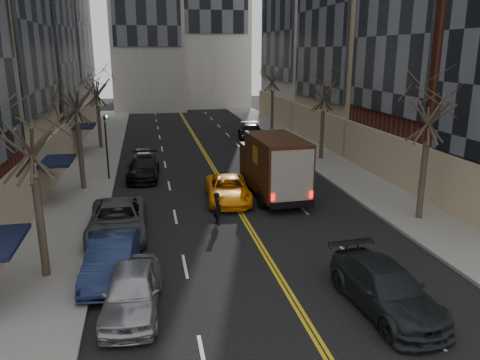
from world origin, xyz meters
The scene contains 21 objects.
sidewalk_left centered at (-9.00, 27.00, 0.07)m, with size 4.00×66.00×0.15m, color slate.
sidewalk_right centered at (9.00, 27.00, 0.07)m, with size 4.00×66.00×0.15m, color slate.
tree_lf_near centered at (-8.80, 8.00, 6.24)m, with size 3.20×3.20×8.41m.
tree_lf_mid centered at (-8.80, 20.00, 6.60)m, with size 3.20×3.20×8.91m.
tree_lf_far centered at (-8.80, 33.00, 6.02)m, with size 3.20×3.20×8.12m.
tree_rt_near centered at (8.80, 11.00, 6.45)m, with size 3.20×3.20×8.71m.
tree_rt_mid centered at (8.80, 25.00, 6.17)m, with size 3.20×3.20×8.32m.
tree_rt_far centered at (8.80, 40.00, 6.74)m, with size 3.20×3.20×9.11m.
traffic_signal centered at (-7.39, 22.00, 2.82)m, with size 0.29×0.26×4.70m.
ups_truck centered at (2.49, 16.32, 1.88)m, with size 2.99×6.90×3.73m.
observer_sedan centered at (2.85, 3.40, 0.76)m, with size 2.51×5.41×1.53m.
taxi centered at (-0.30, 16.07, 0.72)m, with size 2.38×5.16×1.43m, color #FF9A0A.
pedestrian centered at (-1.46, 12.51, 0.83)m, with size 0.61×0.40×1.67m, color black.
parked_lf_a centered at (-5.49, 4.91, 0.78)m, with size 1.83×4.56×1.55m, color #A1A3A9.
parked_lf_b centered at (-6.30, 7.54, 0.79)m, with size 1.67×4.80×1.58m, color #131D3D.
parked_lf_c centered at (-6.30, 11.83, 0.80)m, with size 2.65×5.75×1.60m, color #474B4F.
parked_lf_d centered at (-5.10, 22.20, 0.74)m, with size 2.08×5.12×1.49m, color black.
parked_lf_e centered at (-5.10, 26.10, 0.64)m, with size 1.50×3.73×1.27m, color #B0B4B8.
parked_rt_a centered at (5.10, 23.09, 0.67)m, with size 1.42×4.08×1.34m, color #52555A.
parked_rt_b centered at (5.10, 30.75, 0.65)m, with size 2.17×4.71×1.31m, color #B5B7BD.
parked_rt_c centered at (5.10, 33.95, 0.82)m, with size 2.31×5.67×1.65m, color black.
Camera 1 is at (-4.73, -9.48, 8.46)m, focal length 35.00 mm.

